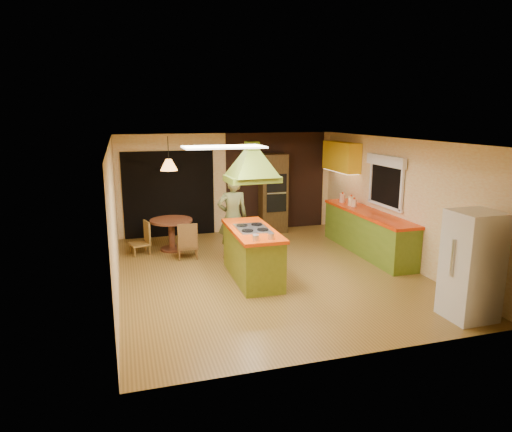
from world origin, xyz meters
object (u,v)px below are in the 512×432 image
object	(u,v)px
dining_table	(171,229)
canister_large	(351,201)
wall_oven	(273,193)
refrigerator	(472,266)
kitchen_island	(252,253)
man	(233,217)

from	to	relation	value
dining_table	canister_large	bearing A→B (deg)	-10.09
wall_oven	dining_table	bearing A→B (deg)	-156.86
wall_oven	canister_large	world-z (taller)	wall_oven
dining_table	refrigerator	bearing A→B (deg)	-50.98
kitchen_island	dining_table	size ratio (longest dim) A/B	2.04
man	dining_table	world-z (taller)	man
wall_oven	canister_large	xyz separation A→B (m)	(1.33, -1.66, 0.03)
wall_oven	dining_table	xyz separation A→B (m)	(-2.67, -0.95, -0.51)
kitchen_island	man	world-z (taller)	man
refrigerator	canister_large	bearing A→B (deg)	86.51
man	kitchen_island	bearing A→B (deg)	92.07
kitchen_island	dining_table	xyz separation A→B (m)	(-1.22, 2.22, 0.01)
man	wall_oven	xyz separation A→B (m)	(1.51, 1.88, 0.12)
man	refrigerator	size ratio (longest dim) A/B	1.08
refrigerator	wall_oven	world-z (taller)	wall_oven
kitchen_island	dining_table	distance (m)	2.54
wall_oven	canister_large	distance (m)	2.13
wall_oven	dining_table	size ratio (longest dim) A/B	2.14
refrigerator	wall_oven	bearing A→B (deg)	100.48
wall_oven	man	bearing A→B (deg)	-125.11
canister_large	kitchen_island	bearing A→B (deg)	-151.48
dining_table	kitchen_island	bearing A→B (deg)	-61.28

